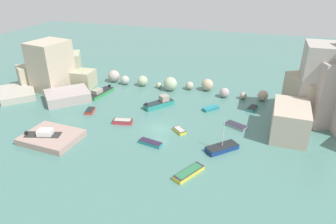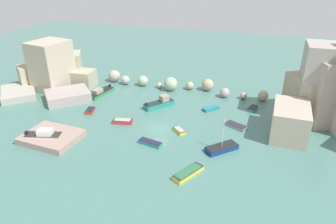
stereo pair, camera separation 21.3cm
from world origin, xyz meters
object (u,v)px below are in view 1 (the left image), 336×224
at_px(channel_buoy, 168,97).
at_px(moored_boat_4, 44,136).
at_px(moored_boat_1, 236,126).
at_px(moored_boat_9, 179,130).
at_px(moored_boat_0, 123,121).
at_px(stone_dock, 52,137).
at_px(moored_boat_6, 160,103).
at_px(moored_boat_5, 252,108).
at_px(moored_boat_8, 189,173).
at_px(moored_boat_10, 151,143).
at_px(moored_boat_11, 90,111).
at_px(moored_boat_2, 222,148).
at_px(moored_boat_7, 100,93).
at_px(moored_boat_3, 211,108).

distance_m(channel_buoy, moored_boat_4, 24.03).
height_order(moored_boat_1, moored_boat_9, moored_boat_9).
xyz_separation_m(moored_boat_0, moored_boat_1, (17.87, 4.35, -0.08)).
xyz_separation_m(stone_dock, moored_boat_0, (7.72, 8.05, -0.13)).
xyz_separation_m(stone_dock, moored_boat_6, (11.38, 16.07, 0.18)).
relative_size(moored_boat_1, moored_boat_9, 1.48).
xyz_separation_m(moored_boat_5, moored_boat_8, (-6.22, -21.58, 0.04)).
relative_size(moored_boat_0, moored_boat_8, 0.73).
relative_size(moored_boat_4, moored_boat_10, 1.52).
xyz_separation_m(channel_buoy, moored_boat_11, (-11.22, -9.95, -0.06)).
relative_size(moored_boat_2, moored_boat_9, 2.07).
bearing_deg(moored_boat_11, moored_boat_1, -98.93).
xyz_separation_m(moored_boat_4, moored_boat_11, (1.41, 10.49, -0.42)).
height_order(moored_boat_1, moored_boat_10, moored_boat_10).
relative_size(moored_boat_4, moored_boat_5, 1.97).
relative_size(moored_boat_4, moored_boat_8, 1.21).
bearing_deg(moored_boat_2, moored_boat_1, 36.49).
xyz_separation_m(moored_boat_1, moored_boat_2, (-1.12, -7.38, 0.13)).
bearing_deg(moored_boat_0, moored_boat_6, 54.05).
height_order(moored_boat_7, moored_boat_9, moored_boat_7).
xyz_separation_m(channel_buoy, moored_boat_7, (-13.45, -2.47, 0.16)).
bearing_deg(moored_boat_6, moored_boat_7, 121.92).
height_order(moored_boat_0, moored_boat_7, moored_boat_7).
bearing_deg(moored_boat_8, moored_boat_4, 114.91).
bearing_deg(moored_boat_11, moored_boat_2, -116.07).
xyz_separation_m(moored_boat_4, moored_boat_7, (-0.81, 17.97, -0.20)).
height_order(moored_boat_4, moored_boat_7, moored_boat_4).
distance_m(moored_boat_9, moored_boat_11, 17.07).
relative_size(moored_boat_0, moored_boat_10, 0.92).
bearing_deg(channel_buoy, moored_boat_9, -64.19).
distance_m(moored_boat_0, moored_boat_4, 12.17).
xyz_separation_m(stone_dock, moored_boat_9, (17.38, 8.13, -0.20)).
xyz_separation_m(moored_boat_1, moored_boat_8, (-4.19, -14.14, 0.05)).
distance_m(moored_boat_1, moored_boat_7, 27.87).
height_order(stone_dock, moored_boat_5, stone_dock).
bearing_deg(moored_boat_4, moored_boat_0, 28.82).
height_order(moored_boat_4, moored_boat_11, moored_boat_4).
distance_m(channel_buoy, moored_boat_9, 13.19).
bearing_deg(channel_buoy, moored_boat_4, -121.72).
relative_size(moored_boat_3, moored_boat_7, 0.48).
height_order(channel_buoy, moored_boat_11, channel_buoy).
bearing_deg(moored_boat_7, moored_boat_0, 55.30).
bearing_deg(moored_boat_3, moored_boat_5, 148.15).
bearing_deg(stone_dock, moored_boat_2, 11.60).
relative_size(channel_buoy, moored_boat_1, 0.18).
distance_m(moored_boat_5, moored_boat_8, 22.45).
distance_m(channel_buoy, moored_boat_3, 9.21).
bearing_deg(moored_boat_7, moored_boat_8, 60.47).
relative_size(moored_boat_1, moored_boat_7, 0.56).
distance_m(channel_buoy, moored_boat_8, 23.84).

